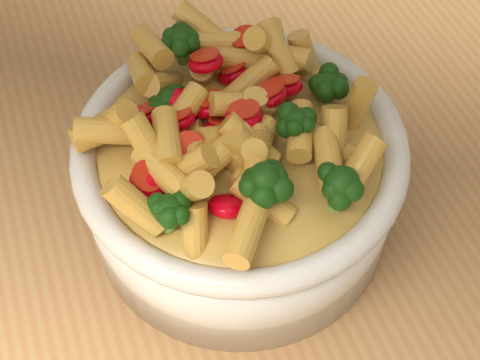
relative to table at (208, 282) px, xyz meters
name	(u,v)px	position (x,y,z in m)	size (l,w,h in m)	color
table	(208,282)	(0.00, 0.00, 0.00)	(1.20, 0.80, 0.90)	#A37A45
serving_bowl	(240,179)	(0.04, 0.00, 0.16)	(0.27, 0.27, 0.12)	silver
pasta_salad	(240,123)	(0.04, 0.00, 0.23)	(0.21, 0.21, 0.05)	gold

